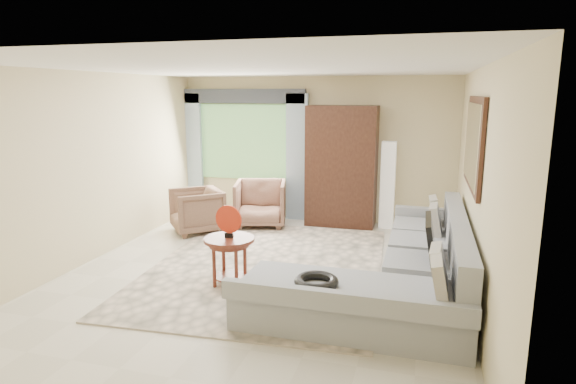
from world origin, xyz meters
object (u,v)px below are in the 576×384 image
(tv_screen, at_px, (431,240))
(potted_plant, at_px, (205,207))
(sectional_sofa, at_px, (404,274))
(armoire, at_px, (342,166))
(armchair_left, at_px, (197,211))
(armchair_right, at_px, (260,203))
(floor_lamp, at_px, (388,185))
(coffee_table, at_px, (230,261))

(tv_screen, xyz_separation_m, potted_plant, (-3.96, 2.51, -0.47))
(sectional_sofa, height_order, tv_screen, tv_screen)
(potted_plant, xyz_separation_m, armoire, (2.46, 0.39, 0.80))
(armchair_left, relative_size, armchair_right, 0.91)
(sectional_sofa, bearing_deg, armchair_left, 152.97)
(tv_screen, bearing_deg, armoire, 117.35)
(sectional_sofa, xyz_separation_m, armchair_right, (-2.58, 2.44, 0.12))
(armchair_right, bearing_deg, sectional_sofa, -58.04)
(tv_screen, height_order, armoire, armoire)
(armchair_left, bearing_deg, armoire, 75.95)
(tv_screen, relative_size, floor_lamp, 0.49)
(tv_screen, distance_m, armchair_left, 4.17)
(armchair_right, height_order, potted_plant, armchair_right)
(coffee_table, distance_m, armoire, 3.30)
(armoire, bearing_deg, coffee_table, -104.81)
(armoire, bearing_deg, tv_screen, -62.65)
(tv_screen, bearing_deg, armchair_left, 154.61)
(coffee_table, xyz_separation_m, armoire, (0.82, 3.12, 0.73))
(sectional_sofa, height_order, armchair_right, sectional_sofa)
(sectional_sofa, relative_size, tv_screen, 4.68)
(tv_screen, xyz_separation_m, armoire, (-1.50, 2.90, 0.33))
(potted_plant, bearing_deg, floor_lamp, 7.84)
(potted_plant, bearing_deg, sectional_sofa, -34.19)
(floor_lamp, bearing_deg, potted_plant, -172.16)
(floor_lamp, bearing_deg, armchair_right, -166.53)
(tv_screen, bearing_deg, potted_plant, 147.61)
(coffee_table, xyz_separation_m, armchair_right, (-0.53, 2.66, 0.08))
(sectional_sofa, height_order, armchair_left, sectional_sofa)
(armchair_right, xyz_separation_m, armoire, (1.35, 0.45, 0.65))
(tv_screen, bearing_deg, armchair_right, 139.37)
(tv_screen, height_order, coffee_table, tv_screen)
(sectional_sofa, xyz_separation_m, tv_screen, (0.27, -0.00, 0.44))
(armoire, bearing_deg, sectional_sofa, -66.94)
(armchair_left, height_order, armchair_right, armchair_right)
(coffee_table, distance_m, armchair_right, 2.71)
(armchair_right, bearing_deg, tv_screen, -55.27)
(coffee_table, height_order, armchair_right, armchair_right)
(coffee_table, height_order, floor_lamp, floor_lamp)
(armchair_left, bearing_deg, floor_lamp, 70.66)
(armoire, bearing_deg, floor_lamp, 4.29)
(tv_screen, bearing_deg, sectional_sofa, 179.39)
(armchair_left, height_order, armoire, armoire)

